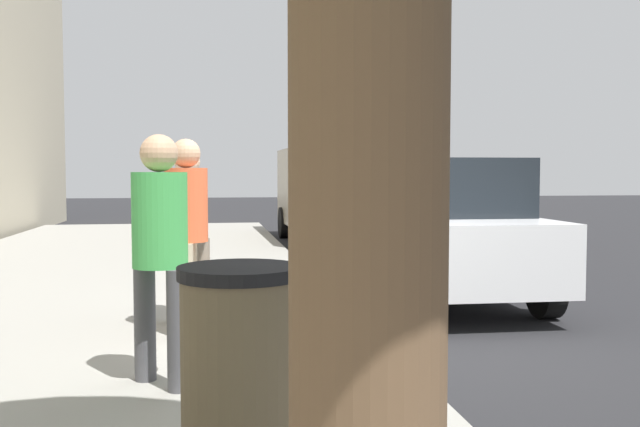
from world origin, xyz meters
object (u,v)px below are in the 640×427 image
Objects in this scene: parking_officer at (188,221)px; parked_sedan_near at (432,228)px; pedestrian_bystander at (160,240)px; parking_meter at (307,221)px; parked_van_far at (335,188)px; trash_bin at (240,371)px; pedestrian_at_meter at (186,219)px.

parking_officer is 0.38× the size of parked_sedan_near.
pedestrian_bystander is at bearing 139.68° from parked_sedan_near.
parking_meter is at bearing 139.31° from parked_sedan_near.
parked_van_far is at bearing 33.24° from pedestrian_bystander.
parking_meter is at bearing -14.12° from trash_bin.
pedestrian_bystander is 2.12m from parking_officer.
pedestrian_at_meter is 0.34× the size of parked_van_far.
pedestrian_bystander is (-1.46, 1.22, -0.02)m from parking_meter.
parking_meter is 0.80× the size of pedestrian_at_meter.
parked_van_far is (9.05, -3.02, 0.07)m from pedestrian_at_meter.
parking_officer is at bearing 160.34° from parked_van_far.
pedestrian_at_meter reaches higher than trash_bin.
parked_sedan_near is (2.25, -1.94, -0.27)m from parking_meter.
parking_meter is at bearing 16.97° from parking_officer.
parked_sedan_near is at bearing 179.99° from parked_van_far.
parked_sedan_near is at bearing -27.19° from trash_bin.
parked_van_far is (6.87, -0.00, 0.36)m from parked_sedan_near.
parked_van_far is 12.41m from trash_bin.
parking_meter is 0.84× the size of parking_officer.
pedestrian_at_meter is 0.57m from parking_officer.
pedestrian_bystander is 1.69× the size of trash_bin.
parking_officer is at bearing 94.66° from pedestrian_at_meter.
parked_van_far is (10.59, -3.15, 0.11)m from pedestrian_bystander.
pedestrian_at_meter is 1.04× the size of parking_officer.
trash_bin is at bearing -79.52° from pedestrian_at_meter.
parking_meter is 1.40× the size of trash_bin.
pedestrian_bystander is 11.05m from parked_van_far.
parking_officer reaches higher than parked_sedan_near.
parked_sedan_near is 4.40× the size of trash_bin.
parking_meter is at bearing -0.02° from pedestrian_at_meter.
pedestrian_bystander is at bearing -90.63° from pedestrian_at_meter.
pedestrian_bystander is (-1.54, 0.13, -0.04)m from pedestrian_at_meter.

